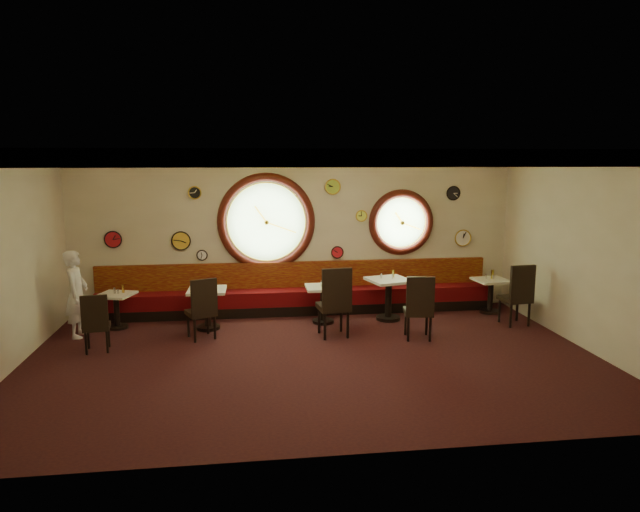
{
  "coord_description": "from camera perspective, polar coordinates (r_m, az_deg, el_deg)",
  "views": [
    {
      "loc": [
        -1.03,
        -8.52,
        3.1
      ],
      "look_at": [
        0.2,
        0.8,
        1.5
      ],
      "focal_mm": 32.0,
      "sensor_mm": 36.0,
      "label": 1
    }
  ],
  "objects": [
    {
      "name": "porthole_left_frame",
      "position": [
        11.58,
        -5.38,
        3.41
      ],
      "size": [
        1.98,
        0.18,
        1.98
      ],
      "primitive_type": "torus",
      "rotation": [
        1.57,
        0.0,
        0.0
      ],
      "color": "#3D110B",
      "rests_on": "wall_back"
    },
    {
      "name": "porthole_right_frame",
      "position": [
        12.02,
        8.11,
        3.35
      ],
      "size": [
        1.38,
        0.18,
        1.38
      ],
      "primitive_type": "torus",
      "rotation": [
        1.57,
        0.0,
        0.0
      ],
      "color": "#3D110B",
      "rests_on": "wall_back"
    },
    {
      "name": "condiment_a_bottle",
      "position": [
        11.18,
        -19.09,
        -3.11
      ],
      "size": [
        0.05,
        0.05,
        0.15
      ],
      "primitive_type": "cylinder",
      "color": "gold",
      "rests_on": "table_a"
    },
    {
      "name": "chair_e",
      "position": [
        11.29,
        19.24,
        -3.31
      ],
      "size": [
        0.55,
        0.55,
        0.73
      ],
      "rotation": [
        0.0,
        0.0,
        0.12
      ],
      "color": "black",
      "rests_on": "floor"
    },
    {
      "name": "wall_clock_1",
      "position": [
        11.66,
        -13.72,
        1.49
      ],
      "size": [
        0.36,
        0.03,
        0.36
      ],
      "primitive_type": "cylinder",
      "rotation": [
        1.57,
        0.0,
        0.0
      ],
      "color": "yellow",
      "rests_on": "wall_back"
    },
    {
      "name": "table_c",
      "position": [
        10.9,
        0.32,
        -4.41
      ],
      "size": [
        0.66,
        0.66,
        0.72
      ],
      "color": "black",
      "rests_on": "floor"
    },
    {
      "name": "condiment_a_pepper",
      "position": [
        11.12,
        -19.56,
        -3.35
      ],
      "size": [
        0.03,
        0.03,
        0.09
      ],
      "primitive_type": "cylinder",
      "color": "silver",
      "rests_on": "table_a"
    },
    {
      "name": "wall_clock_0",
      "position": [
        12.29,
        13.18,
        6.14
      ],
      "size": [
        0.28,
        0.03,
        0.28
      ],
      "primitive_type": "cylinder",
      "rotation": [
        1.57,
        0.0,
        0.0
      ],
      "color": "black",
      "rests_on": "wall_back"
    },
    {
      "name": "condiment_b_bottle",
      "position": [
        10.74,
        -10.9,
        -2.76
      ],
      "size": [
        0.04,
        0.04,
        0.14
      ],
      "primitive_type": "cylinder",
      "color": "gold",
      "rests_on": "table_b"
    },
    {
      "name": "porthole_right_glass",
      "position": [
        12.03,
        8.09,
        3.35
      ],
      "size": [
        1.1,
        0.02,
        1.1
      ],
      "primitive_type": "cylinder",
      "rotation": [
        1.57,
        0.0,
        0.0
      ],
      "color": "#94C475",
      "rests_on": "wall_back"
    },
    {
      "name": "condiment_a_salt",
      "position": [
        11.16,
        -19.85,
        -3.26
      ],
      "size": [
        0.04,
        0.04,
        0.11
      ],
      "primitive_type": "cylinder",
      "color": "silver",
      "rests_on": "table_a"
    },
    {
      "name": "wall_clock_3",
      "position": [
        11.87,
        -19.98,
        1.57
      ],
      "size": [
        0.32,
        0.03,
        0.32
      ],
      "primitive_type": "cylinder",
      "rotation": [
        1.57,
        0.0,
        0.0
      ],
      "color": "red",
      "rests_on": "wall_back"
    },
    {
      "name": "porthole_right_ring",
      "position": [
        11.99,
        8.15,
        3.33
      ],
      "size": [
        1.09,
        0.03,
        1.09
      ],
      "primitive_type": "torus",
      "rotation": [
        1.57,
        0.0,
        0.0
      ],
      "color": "gold",
      "rests_on": "wall_back"
    },
    {
      "name": "wall_clock_6",
      "position": [
        11.79,
        1.74,
        0.37
      ],
      "size": [
        0.24,
        0.03,
        0.24
      ],
      "primitive_type": "cylinder",
      "rotation": [
        1.57,
        0.0,
        0.0
      ],
      "color": "red",
      "rests_on": "wall_back"
    },
    {
      "name": "table_d",
      "position": [
        11.18,
        6.87,
        -3.79
      ],
      "size": [
        0.9,
        0.9,
        0.82
      ],
      "color": "black",
      "rests_on": "floor"
    },
    {
      "name": "wall_clock_4",
      "position": [
        12.47,
        14.09,
        1.76
      ],
      "size": [
        0.34,
        0.03,
        0.34
      ],
      "primitive_type": "cylinder",
      "rotation": [
        1.57,
        0.0,
        0.0
      ],
      "color": "white",
      "rests_on": "wall_back"
    },
    {
      "name": "condiment_c_bottle",
      "position": [
        10.92,
        0.55,
        -2.47
      ],
      "size": [
        0.06,
        0.06,
        0.18
      ],
      "primitive_type": "cylinder",
      "color": "yellow",
      "rests_on": "table_c"
    },
    {
      "name": "condiment_c_pepper",
      "position": [
        10.81,
        0.24,
        -2.84
      ],
      "size": [
        0.03,
        0.03,
        0.09
      ],
      "primitive_type": "cylinder",
      "color": "silver",
      "rests_on": "table_c"
    },
    {
      "name": "condiment_e_salt",
      "position": [
        12.08,
        16.29,
        -1.97
      ],
      "size": [
        0.03,
        0.03,
        0.1
      ],
      "primitive_type": "cylinder",
      "color": "silver",
      "rests_on": "table_e"
    },
    {
      "name": "porthole_left_ring",
      "position": [
        11.55,
        -5.37,
        3.4
      ],
      "size": [
        1.61,
        0.03,
        1.61
      ],
      "primitive_type": "torus",
      "rotation": [
        1.57,
        0.0,
        0.0
      ],
      "color": "gold",
      "rests_on": "wall_back"
    },
    {
      "name": "waiter",
      "position": [
        10.88,
        -23.16,
        -3.5
      ],
      "size": [
        0.38,
        0.57,
        1.54
      ],
      "primitive_type": "imported",
      "rotation": [
        0.0,
        0.0,
        1.56
      ],
      "color": "white",
      "rests_on": "floor"
    },
    {
      "name": "table_a",
      "position": [
        11.21,
        -19.69,
        -4.77
      ],
      "size": [
        0.75,
        0.75,
        0.66
      ],
      "color": "black",
      "rests_on": "floor"
    },
    {
      "name": "condiment_e_pepper",
      "position": [
        12.08,
        16.93,
        -2.03
      ],
      "size": [
        0.03,
        0.03,
        0.09
      ],
      "primitive_type": "cylinder",
      "color": "#B8B8BC",
      "rests_on": "table_e"
    },
    {
      "name": "wall_left",
      "position": [
        9.32,
        -29.27,
        -0.85
      ],
      "size": [
        0.02,
        6.0,
        3.2
      ],
      "primitive_type": "cube",
      "color": "beige",
      "rests_on": "floor"
    },
    {
      "name": "wall_clock_2",
      "position": [
        11.67,
        -11.71,
        0.08
      ],
      "size": [
        0.2,
        0.03,
        0.2
      ],
      "primitive_type": "cylinder",
      "rotation": [
        1.57,
        0.0,
        0.0
      ],
      "color": "white",
      "rests_on": "wall_back"
    },
    {
      "name": "molding_front",
      "position": [
        5.67,
        2.98,
        9.75
      ],
      "size": [
        9.0,
        0.1,
        0.18
      ],
      "primitive_type": "cube",
      "color": "#3D110B",
      "rests_on": "wall_back"
    },
    {
      "name": "banquette_seat",
      "position": [
        11.62,
        -2.24,
        -4.04
      ],
      "size": [
        8.0,
        0.55,
        0.3
      ],
      "primitive_type": "cube",
      "color": "#55070C",
      "rests_on": "banquette_base"
    },
    {
      "name": "wall_clock_5",
      "position": [
        11.63,
        1.28,
        6.94
      ],
      "size": [
        0.3,
        0.03,
        0.3
      ],
      "primitive_type": "cylinder",
      "rotation": [
        1.57,
        0.0,
        0.0
      ],
      "color": "#ACD241",
      "rests_on": "wall_back"
    },
    {
      "name": "banquette_back",
      "position": [
        11.75,
        -2.36,
        -1.9
      ],
      "size": [
        8.0,
        0.1,
        0.55
      ],
      "primitive_type": "cube",
      "color": "#620707",
      "rests_on": "wall_back"
    },
    {
      "name": "condiment_b_pepper",
      "position": [
        10.6,
        -11.15,
        -3.07
      ],
      "size": [
        0.03,
        0.03,
        0.09
      ],
      "primitive_type": "cylinder",
      "color": "#B9B8BD",
      "rests_on": "table_b"
    },
    {
      "name": "condiment_e_bottle",
      "position": [
        12.12,
        16.86,
        -1.75
      ],
      "size": [
        0.06,
        0.06,
        0.18
      ],
      "primitive_type": "cylinder",
      "color": "gold",
      "rests_on": "table_e"
    },
    {
      "name": "wall_back",
      "position": [
        11.67,
        -2.41,
        2.26
      ],
      "size": [
        9.0,
        0.02,
        3.2
      ],
      "primitive_type": "cube",
      "color": "beige",
      "rests_on": "floor"
    },
    {
      "name": "floor",
      "position": [
        9.13,
        -0.62,
        -10.2
      ],
      "size": [
        9.0,
        6.0,
        0.0
      ],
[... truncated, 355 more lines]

